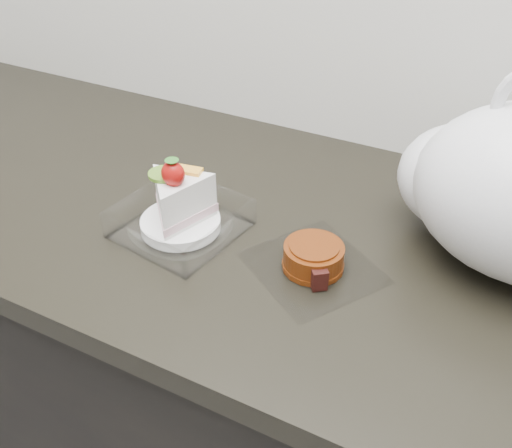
{
  "coord_description": "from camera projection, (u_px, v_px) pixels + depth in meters",
  "views": [
    {
      "loc": [
        0.26,
        1.03,
        1.43
      ],
      "look_at": [
        -0.04,
        1.62,
        0.94
      ],
      "focal_mm": 40.0,
      "sensor_mm": 36.0,
      "label": 1
    }
  ],
  "objects": [
    {
      "name": "cake_tray",
      "position": [
        179.0,
        212.0,
        0.86
      ],
      "size": [
        0.19,
        0.19,
        0.13
      ],
      "rotation": [
        0.0,
        0.0,
        -0.15
      ],
      "color": "white",
      "rests_on": "counter"
    },
    {
      "name": "counter",
      "position": [
        291.0,
        409.0,
        1.14
      ],
      "size": [
        2.04,
        0.64,
        0.9
      ],
      "color": "black",
      "rests_on": "ground"
    },
    {
      "name": "mooncake_wrap",
      "position": [
        313.0,
        259.0,
        0.8
      ],
      "size": [
        0.23,
        0.23,
        0.04
      ],
      "rotation": [
        0.0,
        0.0,
        -0.39
      ],
      "color": "white",
      "rests_on": "counter"
    }
  ]
}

